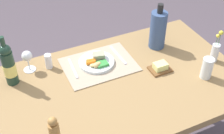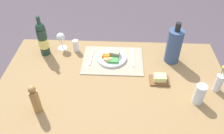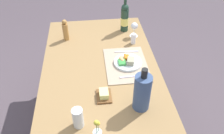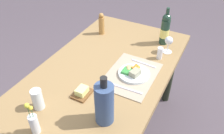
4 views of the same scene
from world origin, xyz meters
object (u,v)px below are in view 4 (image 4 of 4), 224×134
Objects in this scene: flower_vase at (34,123)px; wine_glass at (169,41)px; dining_table at (106,78)px; dinner_plate at (134,73)px; knife at (144,63)px; fork at (127,89)px; salt_shaker at (160,53)px; wine_bottle at (165,29)px; butter_dish at (82,92)px; cooler_bottle at (104,104)px; water_tumbler at (38,100)px; pepper_mill at (101,24)px.

wine_glass is at bearing -20.42° from flower_vase.
dinner_plate reaches higher than dining_table.
knife is (0.15, -0.02, -0.01)m from dinner_plate.
wine_glass is (0.55, -0.10, 0.09)m from fork.
salt_shaker is at bearing -11.93° from fork.
dining_table is 6.89× the size of dinner_plate.
wine_bottle reaches higher than salt_shaker.
cooler_bottle is at bearing -115.96° from butter_dish.
salt_shaker is 0.69× the size of wine_glass.
flower_vase is 0.18m from water_tumbler.
fork is 1.58× the size of water_tumbler.
salt_shaker is 0.43× the size of flower_vase.
butter_dish is 1.35× the size of salt_shaker.
butter_dish is at bearing -159.77° from pepper_mill.
cooler_bottle reaches higher than salt_shaker.
wine_bottle reaches higher than knife.
wine_glass reaches higher than knife.
wine_bottle is 2.28× the size of wine_glass.
knife is at bearing 174.26° from wine_bottle.
fork is at bearing 177.31° from wine_bottle.
wine_glass reaches higher than dining_table.
wine_glass is 0.70× the size of pepper_mill.
dining_table is 0.57m from water_tumbler.
fork is 0.30m from butter_dish.
salt_shaker is at bearing -6.70° from cooler_bottle.
water_tumbler reaches higher than salt_shaker.
wine_glass is 1.07m from water_tumbler.
water_tumbler reaches higher than fork.
wine_glass is at bearing -7.68° from cooler_bottle.
flower_vase is at bearing 164.58° from knife.
wine_glass is (0.12, -0.03, 0.05)m from salt_shaker.
cooler_bottle is (-0.44, -0.01, 0.11)m from dinner_plate.
knife is at bearing -6.81° from dinner_plate.
pepper_mill is at bearing 49.99° from dinner_plate.
wine_glass is (0.73, -0.34, 0.08)m from butter_dish.
water_tumbler is (-0.95, -0.11, -0.04)m from pepper_mill.
wine_bottle is 0.55m from pepper_mill.
dinner_plate is 1.04× the size of fork.
wine_glass is (1.08, -0.40, 0.02)m from flower_vase.
knife is 0.62× the size of wine_bottle.
fork is at bearing 170.36° from salt_shaker.
dinner_plate is at bearing -22.02° from flower_vase.
fork is at bearing -137.99° from pepper_mill.
water_tumbler reaches higher than knife.
dinner_plate is 0.70× the size of wine_bottle.
knife is at bearing 156.25° from wine_glass.
wine_glass is (0.40, -0.13, 0.08)m from dinner_plate.
dinner_plate is 1.71× the size of butter_dish.
butter_dish is at bearing 146.74° from dinner_plate.
dining_table is 4.86× the size of cooler_bottle.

